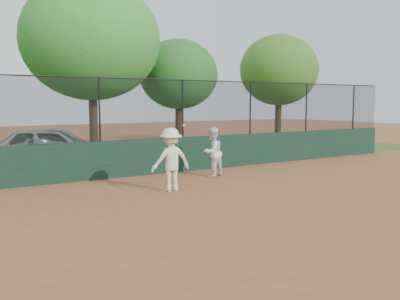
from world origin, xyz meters
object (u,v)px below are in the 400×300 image
parked_car (54,148)px  tree_4 (279,70)px  player_second (212,152)px  tree_3 (179,75)px  tree_2 (91,40)px  player_main (171,160)px

parked_car → tree_4: tree_4 is taller
player_second → parked_car: bearing=-61.2°
tree_3 → parked_car: bearing=-154.1°
tree_2 → tree_3: size_ratio=1.38×
tree_3 → player_main: bearing=-121.0°
player_main → tree_4: tree_4 is taller
tree_4 → parked_car: bearing=-168.9°
tree_2 → parked_car: bearing=-131.6°
player_main → player_second: bearing=30.7°
parked_car → player_main: bearing=-135.5°
player_second → player_main: size_ratio=0.87×
player_main → tree_3: tree_3 is taller
tree_3 → tree_4: size_ratio=0.91×
player_second → tree_4: 11.29m
player_main → tree_3: size_ratio=0.34×
player_second → tree_3: tree_3 is taller
tree_2 → tree_3: bearing=8.8°
tree_3 → tree_4: 5.85m
player_second → tree_2: size_ratio=0.21×
player_main → tree_3: 10.50m
tree_3 → player_second: bearing=-111.7°
tree_4 → tree_3: bearing=171.2°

